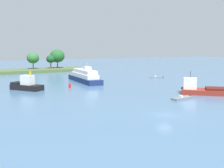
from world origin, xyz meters
TOP-DOWN VIEW (x-y plane):
  - ground_plane at (0.00, 0.00)m, footprint 400.00×400.00m
  - small_motorboat at (12.89, 10.32)m, footprint 6.17×2.79m
  - white_riverboat at (4.63, 49.51)m, footprint 5.26×21.03m
  - fishing_skiff at (33.10, 47.97)m, footprint 4.83×3.59m
  - tugboat at (-16.12, 40.84)m, footprint 8.42×9.54m
  - channel_buoy_red at (-4.28, 38.80)m, footprint 0.70×0.70m

SIDE VIEW (x-z plane):
  - ground_plane at x=0.00m, z-range 0.00..0.00m
  - fishing_skiff at x=33.10m, z-range -0.22..0.67m
  - small_motorboat at x=12.89m, z-range -0.23..0.74m
  - channel_buoy_red at x=-4.28m, z-range -0.14..1.76m
  - tugboat at x=-16.12m, z-range -1.26..4.03m
  - white_riverboat at x=4.63m, z-range -1.53..5.19m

